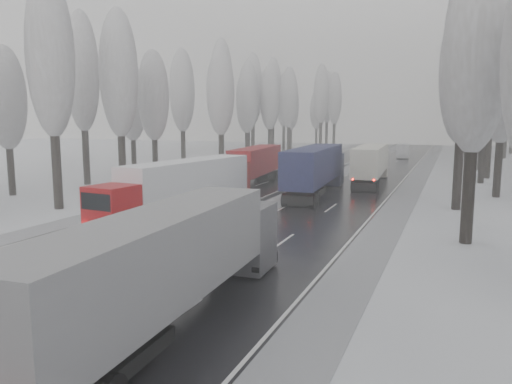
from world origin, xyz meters
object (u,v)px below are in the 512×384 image
Objects in this scene: box_truck_distant at (403,151)px; truck_red_white at (180,185)px; truck_blue_box at (317,167)px; truck_cream_box at (372,162)px; truck_grey_tarp at (173,259)px; truck_red_red at (253,164)px.

truck_red_white reaches higher than box_truck_distant.
truck_blue_box reaches higher than box_truck_distant.
truck_blue_box is at bearing -112.41° from truck_cream_box.
truck_red_white is at bearing -115.20° from truck_cream_box.
truck_red_red is (-11.07, 34.58, -0.04)m from truck_grey_tarp.
truck_grey_tarp is 80.68m from box_truck_distant.
truck_cream_box is 39.85m from box_truck_distant.
truck_red_white is at bearing -117.43° from truck_blue_box.
truck_cream_box is 1.03× the size of truck_red_white.
truck_cream_box is (0.29, 40.83, 0.07)m from truck_grey_tarp.
truck_grey_tarp is at bearing -78.44° from truck_red_red.
truck_cream_box is at bearing 87.13° from truck_grey_tarp.
truck_grey_tarp is 2.26× the size of box_truck_distant.
truck_grey_tarp is at bearing -87.59° from truck_blue_box.
truck_grey_tarp is 40.84m from truck_cream_box.
truck_red_red is at bearing -154.40° from truck_cream_box.
truck_grey_tarp is 19.15m from truck_red_white.
box_truck_distant is at bearing 82.99° from truck_blue_box.
truck_red_white is at bearing -91.12° from truck_red_red.
truck_cream_box reaches higher than truck_red_red.
truck_cream_box is at bearing 74.43° from truck_red_white.
truck_blue_box reaches higher than truck_red_red.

